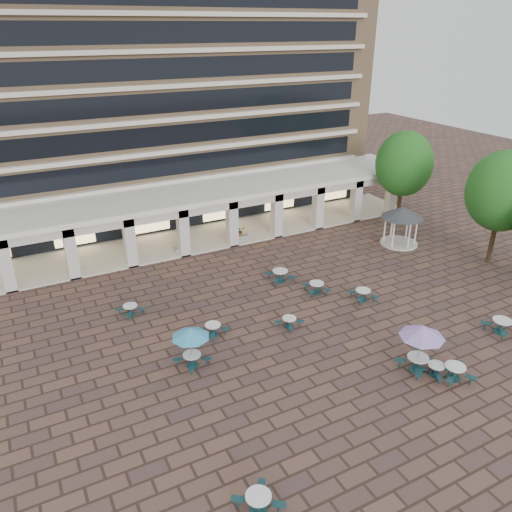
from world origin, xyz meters
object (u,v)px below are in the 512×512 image
(picnic_table_3, at_px, (436,369))
(planter_left, at_px, (183,247))
(gazebo, at_px, (402,217))
(picnic_table_2, at_px, (455,371))
(picnic_table_0, at_px, (258,501))
(planter_right, at_px, (240,235))

(picnic_table_3, relative_size, planter_left, 1.14)
(picnic_table_3, relative_size, gazebo, 0.49)
(picnic_table_2, xyz_separation_m, picnic_table_3, (-0.63, 0.66, -0.08))
(gazebo, relative_size, planter_left, 2.32)
(picnic_table_0, xyz_separation_m, picnic_table_2, (12.62, 2.16, 0.02))
(picnic_table_2, relative_size, planter_left, 1.41)
(picnic_table_0, relative_size, planter_left, 1.25)
(planter_left, bearing_deg, gazebo, -21.96)
(picnic_table_2, relative_size, picnic_table_3, 1.23)
(picnic_table_2, distance_m, gazebo, 17.77)
(picnic_table_3, bearing_deg, planter_left, 93.40)
(gazebo, bearing_deg, picnic_table_3, -125.98)
(picnic_table_0, bearing_deg, planter_left, 67.65)
(picnic_table_0, xyz_separation_m, planter_left, (5.61, 23.67, 0.05))
(picnic_table_0, bearing_deg, planter_right, 56.67)
(picnic_table_3, relative_size, planter_right, 1.14)
(picnic_table_3, height_order, planter_right, planter_right)
(picnic_table_0, relative_size, picnic_table_2, 0.89)
(planter_left, bearing_deg, picnic_table_3, -73.00)
(picnic_table_2, distance_m, planter_right, 21.60)
(picnic_table_3, xyz_separation_m, planter_right, (-1.29, 20.86, 0.18))
(picnic_table_0, bearing_deg, picnic_table_2, 0.69)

